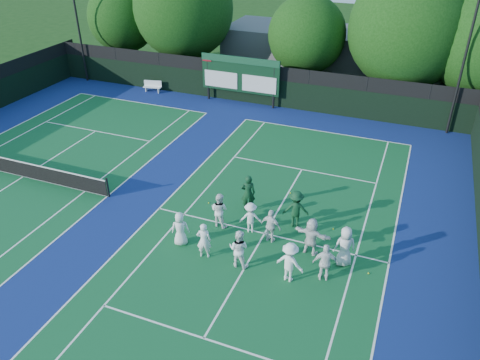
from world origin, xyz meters
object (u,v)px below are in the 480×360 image
at_px(bench, 153,86).
at_px(coach_left, 248,193).
at_px(tennis_net, 22,169).
at_px(scoreboard, 240,75).

xyz_separation_m(bench, coach_left, (13.00, -12.84, 0.47)).
xyz_separation_m(tennis_net, bench, (-0.39, 14.37, -0.01)).
xyz_separation_m(tennis_net, coach_left, (12.60, 1.53, 0.47)).
bearing_deg(coach_left, scoreboard, -89.42).
distance_m(scoreboard, bench, 7.58).
bearing_deg(tennis_net, scoreboard, 64.40).
bearing_deg(tennis_net, coach_left, 6.92).
bearing_deg(bench, coach_left, -44.65).
height_order(bench, coach_left, coach_left).
bearing_deg(bench, scoreboard, 1.71).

